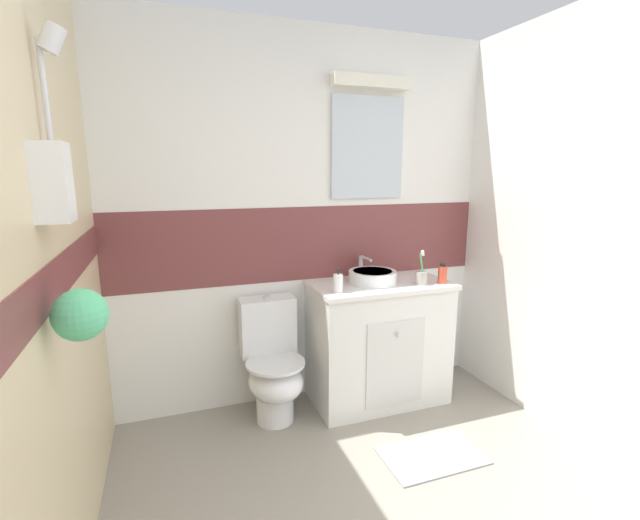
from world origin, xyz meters
The scene contains 11 objects.
ground_plane centered at (0.00, 1.20, -0.02)m, with size 3.20×3.48×0.04m, color gray.
wall_back_tiled centered at (0.01, 2.45, 1.26)m, with size 3.20×0.20×2.50m.
wall_left_shower_alcove centered at (-1.35, 1.20, 1.25)m, with size 0.29×3.48×2.50m.
wall_right_plain centered at (1.35, 1.20, 1.25)m, with size 0.10×3.48×2.50m, color white.
vanity_cabinet centered at (0.42, 2.15, 0.43)m, with size 0.93×0.52×0.85m.
sink_basin centered at (0.37, 2.16, 0.90)m, with size 0.32×0.36×0.16m.
toilet centered at (-0.32, 2.16, 0.37)m, with size 0.37×0.50×0.79m.
toothbrush_cup centered at (0.66, 2.02, 0.90)m, with size 0.08×0.08×0.23m.
soap_dispenser centered at (0.07, 2.03, 0.91)m, with size 0.06×0.06×0.15m.
lotion_bottle_short centered at (0.81, 2.00, 0.91)m, with size 0.06×0.06×0.13m.
bath_mat centered at (0.42, 1.46, 0.01)m, with size 0.56×0.34×0.01m, color #99999E.
Camera 1 is at (-0.91, -0.40, 1.59)m, focal length 24.54 mm.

